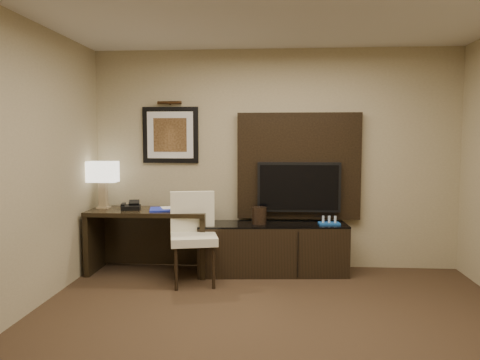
# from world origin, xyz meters

# --- Properties ---
(floor) EXTENTS (4.50, 5.00, 0.01)m
(floor) POSITION_xyz_m (0.00, 0.00, -0.01)
(floor) COLOR #362518
(floor) RESTS_ON ground
(wall_back) EXTENTS (4.50, 0.01, 2.70)m
(wall_back) POSITION_xyz_m (0.00, 2.50, 1.35)
(wall_back) COLOR tan
(wall_back) RESTS_ON floor
(wall_front) EXTENTS (4.50, 0.01, 2.70)m
(wall_front) POSITION_xyz_m (0.00, -2.50, 1.35)
(wall_front) COLOR tan
(wall_front) RESTS_ON floor
(desk) EXTENTS (1.42, 0.61, 0.76)m
(desk) POSITION_xyz_m (-1.48, 2.10, 0.38)
(desk) COLOR black
(desk) RESTS_ON floor
(credenza) EXTENTS (1.78, 0.63, 0.60)m
(credenza) POSITION_xyz_m (-0.01, 2.15, 0.30)
(credenza) COLOR black
(credenza) RESTS_ON floor
(tv_wall_panel) EXTENTS (1.50, 0.12, 1.30)m
(tv_wall_panel) POSITION_xyz_m (0.30, 2.44, 1.27)
(tv_wall_panel) COLOR black
(tv_wall_panel) RESTS_ON wall_back
(tv) EXTENTS (1.00, 0.08, 0.60)m
(tv) POSITION_xyz_m (0.30, 2.34, 1.02)
(tv) COLOR black
(tv) RESTS_ON tv_wall_panel
(artwork) EXTENTS (0.70, 0.04, 0.70)m
(artwork) POSITION_xyz_m (-1.30, 2.48, 1.65)
(artwork) COLOR black
(artwork) RESTS_ON wall_back
(picture_light) EXTENTS (0.04, 0.04, 0.30)m
(picture_light) POSITION_xyz_m (-1.30, 2.44, 2.05)
(picture_light) COLOR #3F2714
(picture_light) RESTS_ON wall_back
(desk_chair) EXTENTS (0.61, 0.67, 1.04)m
(desk_chair) POSITION_xyz_m (-0.88, 1.68, 0.52)
(desk_chair) COLOR #EEE8C6
(desk_chair) RESTS_ON floor
(table_lamp) EXTENTS (0.38, 0.27, 0.56)m
(table_lamp) POSITION_xyz_m (-2.07, 2.17, 1.04)
(table_lamp) COLOR tan
(table_lamp) RESTS_ON desk
(desk_phone) EXTENTS (0.25, 0.24, 0.11)m
(desk_phone) POSITION_xyz_m (-1.70, 2.09, 0.82)
(desk_phone) COLOR black
(desk_phone) RESTS_ON desk
(blue_folder) EXTENTS (0.31, 0.37, 0.02)m
(blue_folder) POSITION_xyz_m (-1.34, 2.05, 0.77)
(blue_folder) COLOR #1B2BB5
(blue_folder) RESTS_ON desk
(book) EXTENTS (0.16, 0.09, 0.23)m
(book) POSITION_xyz_m (-1.34, 2.11, 0.88)
(book) COLOR tan
(book) RESTS_ON desk
(ice_bucket) EXTENTS (0.22, 0.22, 0.20)m
(ice_bucket) POSITION_xyz_m (-0.17, 2.12, 0.70)
(ice_bucket) COLOR black
(ice_bucket) RESTS_ON credenza
(minibar_tray) EXTENTS (0.26, 0.16, 0.09)m
(minibar_tray) POSITION_xyz_m (0.65, 2.16, 0.65)
(minibar_tray) COLOR #1B5AB4
(minibar_tray) RESTS_ON credenza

